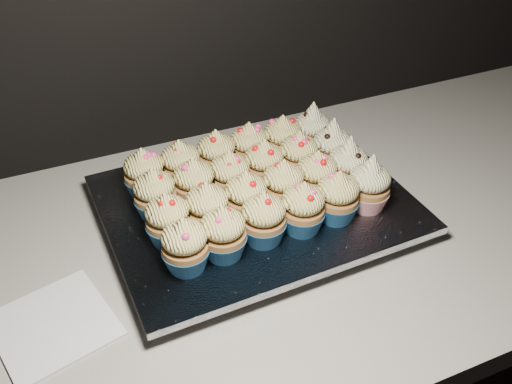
% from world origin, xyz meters
% --- Properties ---
extents(worktop, '(2.44, 0.64, 0.04)m').
position_xyz_m(worktop, '(0.00, 1.70, 0.88)').
color(worktop, beige).
rests_on(worktop, cabinet).
extents(napkin, '(0.17, 0.17, 0.00)m').
position_xyz_m(napkin, '(-0.11, 1.64, 0.90)').
color(napkin, white).
rests_on(napkin, worktop).
extents(baking_tray, '(0.43, 0.33, 0.02)m').
position_xyz_m(baking_tray, '(0.21, 1.73, 0.91)').
color(baking_tray, black).
rests_on(baking_tray, worktop).
extents(foil_lining, '(0.46, 0.37, 0.01)m').
position_xyz_m(foil_lining, '(0.21, 1.73, 0.93)').
color(foil_lining, silver).
rests_on(foil_lining, baking_tray).
extents(cupcake_0, '(0.06, 0.06, 0.08)m').
position_xyz_m(cupcake_0, '(0.07, 1.64, 0.97)').
color(cupcake_0, navy).
rests_on(cupcake_0, foil_lining).
extents(cupcake_1, '(0.06, 0.06, 0.08)m').
position_xyz_m(cupcake_1, '(0.12, 1.64, 0.97)').
color(cupcake_1, navy).
rests_on(cupcake_1, foil_lining).
extents(cupcake_2, '(0.06, 0.06, 0.08)m').
position_xyz_m(cupcake_2, '(0.19, 1.65, 0.97)').
color(cupcake_2, navy).
rests_on(cupcake_2, foil_lining).
extents(cupcake_3, '(0.06, 0.06, 0.08)m').
position_xyz_m(cupcake_3, '(0.24, 1.65, 0.97)').
color(cupcake_3, navy).
rests_on(cupcake_3, foil_lining).
extents(cupcake_4, '(0.06, 0.06, 0.08)m').
position_xyz_m(cupcake_4, '(0.30, 1.65, 0.97)').
color(cupcake_4, navy).
rests_on(cupcake_4, foil_lining).
extents(cupcake_5, '(0.06, 0.06, 0.10)m').
position_xyz_m(cupcake_5, '(0.36, 1.65, 0.97)').
color(cupcake_5, '#A51623').
rests_on(cupcake_5, foil_lining).
extents(cupcake_6, '(0.06, 0.06, 0.08)m').
position_xyz_m(cupcake_6, '(0.06, 1.70, 0.97)').
color(cupcake_6, navy).
rests_on(cupcake_6, foil_lining).
extents(cupcake_7, '(0.06, 0.06, 0.08)m').
position_xyz_m(cupcake_7, '(0.12, 1.70, 0.97)').
color(cupcake_7, navy).
rests_on(cupcake_7, foil_lining).
extents(cupcake_8, '(0.06, 0.06, 0.08)m').
position_xyz_m(cupcake_8, '(0.18, 1.70, 0.97)').
color(cupcake_8, navy).
rests_on(cupcake_8, foil_lining).
extents(cupcake_9, '(0.06, 0.06, 0.08)m').
position_xyz_m(cupcake_9, '(0.24, 1.71, 0.97)').
color(cupcake_9, navy).
rests_on(cupcake_9, foil_lining).
extents(cupcake_10, '(0.06, 0.06, 0.08)m').
position_xyz_m(cupcake_10, '(0.30, 1.71, 0.97)').
color(cupcake_10, navy).
rests_on(cupcake_10, foil_lining).
extents(cupcake_11, '(0.06, 0.06, 0.10)m').
position_xyz_m(cupcake_11, '(0.35, 1.71, 0.97)').
color(cupcake_11, '#A51623').
rests_on(cupcake_11, foil_lining).
extents(cupcake_12, '(0.06, 0.06, 0.08)m').
position_xyz_m(cupcake_12, '(0.06, 1.76, 0.97)').
color(cupcake_12, navy).
rests_on(cupcake_12, foil_lining).
extents(cupcake_13, '(0.06, 0.06, 0.08)m').
position_xyz_m(cupcake_13, '(0.12, 1.76, 0.97)').
color(cupcake_13, navy).
rests_on(cupcake_13, foil_lining).
extents(cupcake_14, '(0.06, 0.06, 0.08)m').
position_xyz_m(cupcake_14, '(0.18, 1.76, 0.97)').
color(cupcake_14, navy).
rests_on(cupcake_14, foil_lining).
extents(cupcake_15, '(0.06, 0.06, 0.08)m').
position_xyz_m(cupcake_15, '(0.24, 1.77, 0.97)').
color(cupcake_15, navy).
rests_on(cupcake_15, foil_lining).
extents(cupcake_16, '(0.06, 0.06, 0.08)m').
position_xyz_m(cupcake_16, '(0.30, 1.77, 0.97)').
color(cupcake_16, navy).
rests_on(cupcake_16, foil_lining).
extents(cupcake_17, '(0.06, 0.06, 0.10)m').
position_xyz_m(cupcake_17, '(0.36, 1.77, 0.97)').
color(cupcake_17, '#A51623').
rests_on(cupcake_17, foil_lining).
extents(cupcake_18, '(0.06, 0.06, 0.08)m').
position_xyz_m(cupcake_18, '(0.06, 1.82, 0.97)').
color(cupcake_18, navy).
rests_on(cupcake_18, foil_lining).
extents(cupcake_19, '(0.06, 0.06, 0.08)m').
position_xyz_m(cupcake_19, '(0.12, 1.82, 0.97)').
color(cupcake_19, navy).
rests_on(cupcake_19, foil_lining).
extents(cupcake_20, '(0.06, 0.06, 0.08)m').
position_xyz_m(cupcake_20, '(0.18, 1.82, 0.97)').
color(cupcake_20, navy).
rests_on(cupcake_20, foil_lining).
extents(cupcake_21, '(0.06, 0.06, 0.08)m').
position_xyz_m(cupcake_21, '(0.24, 1.82, 0.97)').
color(cupcake_21, navy).
rests_on(cupcake_21, foil_lining).
extents(cupcake_22, '(0.06, 0.06, 0.08)m').
position_xyz_m(cupcake_22, '(0.30, 1.82, 0.97)').
color(cupcake_22, navy).
rests_on(cupcake_22, foil_lining).
extents(cupcake_23, '(0.06, 0.06, 0.10)m').
position_xyz_m(cupcake_23, '(0.35, 1.82, 0.97)').
color(cupcake_23, '#A51623').
rests_on(cupcake_23, foil_lining).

